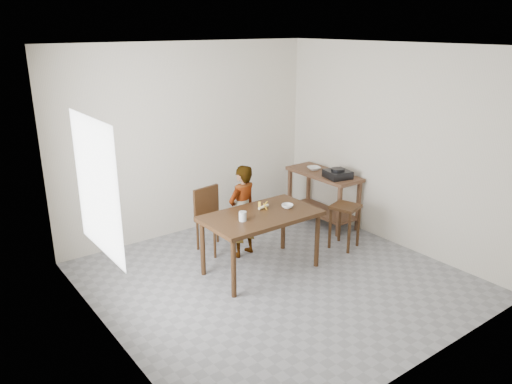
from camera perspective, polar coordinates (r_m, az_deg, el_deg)
floor at (r=6.10m, az=2.29°, el=-10.10°), size 4.00×4.00×0.04m
ceiling at (r=5.35m, az=2.68°, el=16.59°), size 4.00×4.00×0.04m
wall_back at (r=7.20m, az=-7.79°, el=5.95°), size 4.00×0.04×2.70m
wall_front at (r=4.29m, az=19.79°, el=-3.86°), size 4.00×0.04×2.70m
wall_left at (r=4.63m, az=-17.34°, el=-1.95°), size 0.04×4.00×2.70m
wall_right at (r=6.99m, az=15.48°, el=5.06°), size 0.04×4.00×2.70m
window_pane at (r=4.77m, az=-17.78°, el=0.54°), size 0.02×1.10×1.30m
dining_table at (r=6.13m, az=0.56°, el=-5.78°), size 1.40×0.80×0.75m
prep_counter at (r=7.67m, az=7.63°, el=-0.64°), size 0.50×1.20×0.80m
child at (r=6.45m, az=-1.59°, el=-2.20°), size 0.50×0.38×1.23m
dining_chair at (r=6.68m, az=-4.63°, el=-3.25°), size 0.47×0.47×0.85m
stool at (r=6.89m, az=10.06°, el=-3.88°), size 0.43×0.43×0.61m
glass_tumbler at (r=5.76m, az=-1.54°, el=-2.79°), size 0.12×0.12×0.11m
small_bowl at (r=6.18m, az=3.61°, el=-1.62°), size 0.19×0.19×0.05m
banana at (r=6.14m, az=0.86°, el=-1.66°), size 0.18×0.13×0.06m
serving_bowl at (r=7.65m, az=6.63°, el=2.70°), size 0.25×0.25×0.05m
gas_burner at (r=7.29m, az=9.31°, el=2.02°), size 0.39×0.39×0.11m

